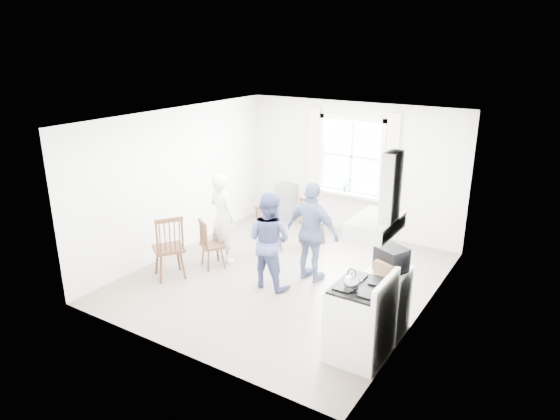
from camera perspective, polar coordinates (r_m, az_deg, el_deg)
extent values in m
cube|color=#7A6A5E|center=(8.30, 0.55, -7.65)|extent=(4.62, 5.12, 0.02)
cube|color=silver|center=(9.96, 8.25, 4.73)|extent=(4.62, 0.04, 2.64)
cube|color=silver|center=(5.95, -12.35, -5.33)|extent=(4.62, 0.04, 2.64)
cube|color=silver|center=(9.16, -11.62, 3.29)|extent=(0.04, 5.12, 2.64)
cube|color=silver|center=(6.96, 16.70, -2.12)|extent=(0.04, 5.12, 2.64)
cube|color=white|center=(7.51, 0.61, 10.54)|extent=(4.62, 5.12, 0.02)
cube|color=white|center=(9.87, 8.24, 6.10)|extent=(1.20, 0.02, 1.40)
cube|color=white|center=(9.71, 8.37, 10.36)|extent=(1.38, 0.09, 0.09)
cube|color=white|center=(10.03, 7.97, 1.92)|extent=(1.38, 0.09, 0.09)
cube|color=white|center=(10.12, 4.82, 6.54)|extent=(0.09, 0.09, 1.58)
cube|color=white|center=(9.61, 11.68, 5.55)|extent=(0.09, 0.09, 1.58)
cube|color=white|center=(9.96, 7.79, 1.89)|extent=(1.38, 0.24, 0.06)
cube|color=#F2E3C7|center=(10.17, 3.91, 6.92)|extent=(0.24, 0.05, 1.70)
cube|color=#F2E3C7|center=(9.52, 12.65, 5.68)|extent=(0.24, 0.05, 1.70)
cube|color=white|center=(5.67, 10.84, -1.68)|extent=(0.45, 0.76, 0.18)
cube|color=white|center=(5.47, 12.60, 2.65)|extent=(0.14, 0.30, 0.76)
cube|color=gray|center=(10.67, 0.75, 0.86)|extent=(0.40, 0.30, 0.80)
cube|color=white|center=(6.26, 9.12, -12.52)|extent=(0.65, 0.76, 0.92)
cube|color=black|center=(6.03, 9.35, -8.66)|extent=(0.61, 0.72, 0.03)
cube|color=white|center=(5.90, 12.05, -8.56)|extent=(0.06, 0.76, 0.20)
cylinder|color=silver|center=(6.26, 6.30, -9.85)|extent=(0.02, 0.61, 0.02)
sphere|color=silver|center=(5.88, 8.17, -8.14)|extent=(0.19, 0.19, 0.19)
cylinder|color=silver|center=(5.90, 8.14, -8.63)|extent=(0.17, 0.17, 0.04)
torus|color=black|center=(5.83, 8.22, -7.15)|extent=(0.12, 0.02, 0.12)
cube|color=white|center=(6.81, 12.10, -10.05)|extent=(0.50, 0.55, 0.90)
cube|color=black|center=(6.55, 12.58, -6.10)|extent=(0.45, 0.43, 0.17)
cube|color=black|center=(6.48, 12.68, -4.83)|extent=(0.45, 0.43, 0.15)
cube|color=#976A49|center=(6.44, 12.08, -6.48)|extent=(0.30, 0.24, 0.17)
cube|color=#412615|center=(9.05, -1.26, -2.41)|extent=(0.39, 0.37, 0.05)
cube|color=#412615|center=(8.83, -1.87, -1.22)|extent=(0.37, 0.06, 0.50)
cylinder|color=#412615|center=(9.13, -1.25, -3.68)|extent=(0.03, 0.03, 0.40)
cube|color=#412615|center=(8.56, -7.73, -4.03)|extent=(0.49, 0.49, 0.04)
cube|color=#412615|center=(8.42, -8.81, -2.73)|extent=(0.33, 0.22, 0.47)
cylinder|color=#412615|center=(8.64, -7.67, -5.28)|extent=(0.03, 0.03, 0.38)
cube|color=#412615|center=(8.29, -12.62, -4.33)|extent=(0.63, 0.63, 0.06)
cube|color=#412615|center=(7.99, -12.48, -2.88)|extent=(0.30, 0.40, 0.60)
cylinder|color=#412615|center=(8.39, -12.49, -5.96)|extent=(0.04, 0.04, 0.48)
imported|color=silver|center=(8.65, -6.58, -0.93)|extent=(0.70, 0.70, 1.57)
imported|color=#434F7D|center=(7.70, -1.26, -3.46)|extent=(0.77, 0.77, 1.54)
imported|color=navy|center=(7.90, 3.72, -2.57)|extent=(1.06, 1.06, 1.63)
imported|color=#306D33|center=(9.91, 7.63, 2.90)|extent=(0.22, 0.22, 0.30)
cube|color=#412615|center=(9.46, 3.77, -1.43)|extent=(0.48, 0.47, 0.05)
cube|color=#412615|center=(9.25, 3.07, -0.19)|extent=(0.38, 0.15, 0.51)
cylinder|color=#412615|center=(9.53, 3.74, -2.68)|extent=(0.03, 0.03, 0.41)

